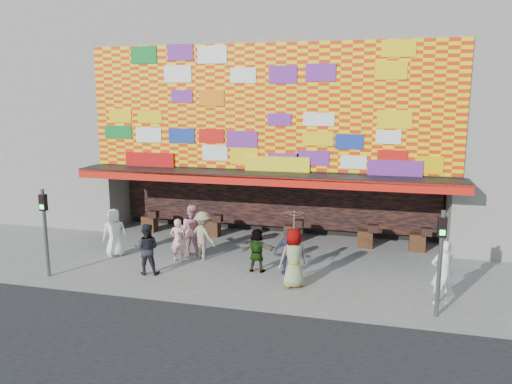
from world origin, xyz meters
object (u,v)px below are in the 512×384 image
Objects in this scene: ped_a at (115,233)px; ped_h at (443,273)px; ped_b at (178,240)px; parasol at (294,223)px; ped_e at (288,252)px; ped_i at (192,230)px; ped_c at (147,249)px; ped_g at (294,258)px; signal_right at (441,252)px; ped_d at (203,235)px; signal_left at (45,223)px; ped_f at (257,250)px.

ped_h is (11.56, -1.64, 0.05)m from ped_a.
parasol is (4.55, -1.42, 1.30)m from ped_b.
ped_b is 4.18m from ped_e.
ped_e is at bearing 109.95° from parasol.
parasol reaches higher than ped_i.
ped_i is at bearing -117.26° from ped_c.
ped_c is at bearing -30.62° from ped_g.
signal_right is 9.20m from ped_b.
ped_d is 0.94× the size of ped_h.
ped_g is (8.18, 1.14, -0.90)m from signal_left.
ped_d is at bearing -58.36° from ped_g.
signal_left reaches higher than ped_b.
ped_i is (-8.82, 2.58, 0.01)m from ped_h.
ped_i is at bearing 151.88° from parasol.
ped_c is at bearing 18.71° from signal_left.
ped_g is (3.76, -1.91, 0.05)m from ped_d.
ped_i is (-4.00, 1.27, 0.17)m from ped_e.
ped_e is 1.09m from ped_f.
parasol reaches higher than ped_c.
ped_a is (1.04, 2.54, -0.95)m from signal_left.
signal_right reaches higher than ped_a.
ped_e is at bearing 165.45° from ped_i.
ped_e is 0.92× the size of parasol.
signal_right is 9.38m from ped_c.
parasol reaches higher than ped_f.
ped_g is at bearing 164.93° from signal_right.
signal_left is 5.22m from ped_i.
ped_e is (6.75, -0.33, -0.10)m from ped_a.
ped_a is 2.56m from ped_c.
ped_i is (-8.61, 3.48, -0.89)m from signal_right.
ped_d is at bearing 153.14° from parasol.
ped_h reaches higher than ped_g.
signal_left is 1.96× the size of ped_f.
ped_e reaches higher than ped_b.
ped_c is 0.91× the size of ped_i.
signal_left is 1.57× the size of ped_g.
signal_right is 1.86× the size of ped_e.
signal_left is at bearing 180.00° from signal_right.
ped_b is at bearing 83.12° from ped_i.
signal_left is 1.86× the size of ped_e.
ped_i is at bearing -108.54° from ped_b.
ped_d is 2.42m from ped_f.
ped_a is at bearing -42.65° from ped_g.
signal_right is at bearing 138.56° from ped_a.
ped_c is at bearing -17.94° from ped_h.
ped_h is 4.58m from parasol.
ped_a is at bearing 168.85° from parasol.
parasol is (7.14, -1.41, 1.19)m from ped_a.
ped_d reaches higher than ped_f.
signal_right is at bearing 161.49° from ped_c.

